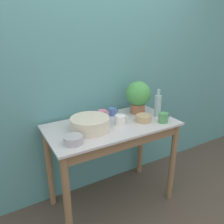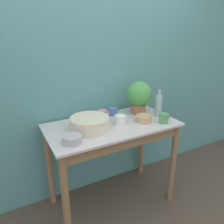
{
  "view_description": "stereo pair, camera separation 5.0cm",
  "coord_description": "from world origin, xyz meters",
  "px_view_note": "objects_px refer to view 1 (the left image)",
  "views": [
    {
      "loc": [
        -0.93,
        -1.3,
        1.7
      ],
      "look_at": [
        0.0,
        0.32,
        1.0
      ],
      "focal_mm": 35.0,
      "sensor_mm": 36.0,
      "label": 1
    },
    {
      "loc": [
        -0.89,
        -1.32,
        1.7
      ],
      "look_at": [
        0.0,
        0.32,
        1.0
      ],
      "focal_mm": 35.0,
      "sensor_mm": 36.0,
      "label": 2
    }
  ],
  "objects_px": {
    "bottle_tall": "(158,105)",
    "mug_pink": "(103,115)",
    "bowl_small_tan": "(143,118)",
    "bowl_small_steel": "(73,140)",
    "mug_white": "(120,120)",
    "potted_plant": "(138,95)",
    "mug_blue": "(112,112)",
    "bowl_wash_large": "(90,124)",
    "mug_green": "(163,118)"
  },
  "relations": [
    {
      "from": "mug_green",
      "to": "bowl_small_steel",
      "type": "height_order",
      "value": "mug_green"
    },
    {
      "from": "mug_white",
      "to": "bowl_small_tan",
      "type": "relative_size",
      "value": 0.89
    },
    {
      "from": "mug_blue",
      "to": "mug_pink",
      "type": "height_order",
      "value": "mug_pink"
    },
    {
      "from": "mug_pink",
      "to": "bowl_small_tan",
      "type": "xyz_separation_m",
      "value": [
        0.32,
        -0.24,
        -0.02
      ]
    },
    {
      "from": "mug_white",
      "to": "bowl_small_steel",
      "type": "xyz_separation_m",
      "value": [
        -0.51,
        -0.14,
        -0.01
      ]
    },
    {
      "from": "mug_green",
      "to": "mug_pink",
      "type": "distance_m",
      "value": 0.58
    },
    {
      "from": "bottle_tall",
      "to": "mug_green",
      "type": "xyz_separation_m",
      "value": [
        -0.06,
        -0.16,
        -0.07
      ]
    },
    {
      "from": "mug_white",
      "to": "bowl_small_steel",
      "type": "relative_size",
      "value": 0.89
    },
    {
      "from": "potted_plant",
      "to": "bowl_small_tan",
      "type": "height_order",
      "value": "potted_plant"
    },
    {
      "from": "bowl_wash_large",
      "to": "mug_pink",
      "type": "height_order",
      "value": "bowl_wash_large"
    },
    {
      "from": "bowl_wash_large",
      "to": "bottle_tall",
      "type": "xyz_separation_m",
      "value": [
        0.74,
        -0.03,
        0.06
      ]
    },
    {
      "from": "mug_green",
      "to": "mug_pink",
      "type": "xyz_separation_m",
      "value": [
        -0.47,
        0.35,
        0.0
      ]
    },
    {
      "from": "mug_green",
      "to": "bowl_wash_large",
      "type": "bearing_deg",
      "value": 164.1
    },
    {
      "from": "mug_white",
      "to": "mug_green",
      "type": "relative_size",
      "value": 1.06
    },
    {
      "from": "bowl_small_tan",
      "to": "bowl_small_steel",
      "type": "relative_size",
      "value": 1.01
    },
    {
      "from": "bowl_wash_large",
      "to": "mug_pink",
      "type": "distance_m",
      "value": 0.26
    },
    {
      "from": "mug_green",
      "to": "mug_pink",
      "type": "bearing_deg",
      "value": 143.13
    },
    {
      "from": "bowl_wash_large",
      "to": "bowl_small_steel",
      "type": "xyz_separation_m",
      "value": [
        -0.22,
        -0.16,
        -0.03
      ]
    },
    {
      "from": "bowl_wash_large",
      "to": "bottle_tall",
      "type": "distance_m",
      "value": 0.74
    },
    {
      "from": "bowl_small_tan",
      "to": "mug_green",
      "type": "bearing_deg",
      "value": -36.16
    },
    {
      "from": "mug_pink",
      "to": "bowl_small_tan",
      "type": "bearing_deg",
      "value": -37.2
    },
    {
      "from": "bowl_wash_large",
      "to": "mug_white",
      "type": "distance_m",
      "value": 0.3
    },
    {
      "from": "mug_blue",
      "to": "mug_green",
      "type": "height_order",
      "value": "mug_green"
    },
    {
      "from": "mug_green",
      "to": "mug_pink",
      "type": "relative_size",
      "value": 1.03
    },
    {
      "from": "mug_white",
      "to": "bottle_tall",
      "type": "bearing_deg",
      "value": -1.01
    },
    {
      "from": "bottle_tall",
      "to": "bowl_small_tan",
      "type": "bearing_deg",
      "value": -166.39
    },
    {
      "from": "bottle_tall",
      "to": "bowl_small_steel",
      "type": "xyz_separation_m",
      "value": [
        -0.95,
        -0.13,
        -0.08
      ]
    },
    {
      "from": "bottle_tall",
      "to": "mug_pink",
      "type": "xyz_separation_m",
      "value": [
        -0.53,
        0.19,
        -0.07
      ]
    },
    {
      "from": "potted_plant",
      "to": "bowl_wash_large",
      "type": "xyz_separation_m",
      "value": [
        -0.61,
        -0.14,
        -0.13
      ]
    },
    {
      "from": "potted_plant",
      "to": "mug_blue",
      "type": "relative_size",
      "value": 3.0
    },
    {
      "from": "bowl_small_tan",
      "to": "mug_blue",
      "type": "bearing_deg",
      "value": 120.92
    },
    {
      "from": "mug_blue",
      "to": "bowl_small_tan",
      "type": "relative_size",
      "value": 0.75
    },
    {
      "from": "bowl_wash_large",
      "to": "bowl_small_tan",
      "type": "relative_size",
      "value": 2.27
    },
    {
      "from": "bottle_tall",
      "to": "mug_pink",
      "type": "height_order",
      "value": "bottle_tall"
    },
    {
      "from": "bottle_tall",
      "to": "mug_white",
      "type": "xyz_separation_m",
      "value": [
        -0.44,
        0.01,
        -0.07
      ]
    },
    {
      "from": "bowl_wash_large",
      "to": "mug_green",
      "type": "xyz_separation_m",
      "value": [
        0.67,
        -0.19,
        -0.01
      ]
    },
    {
      "from": "bowl_wash_large",
      "to": "mug_blue",
      "type": "bearing_deg",
      "value": 31.18
    },
    {
      "from": "mug_green",
      "to": "mug_pink",
      "type": "height_order",
      "value": "mug_pink"
    },
    {
      "from": "potted_plant",
      "to": "mug_white",
      "type": "bearing_deg",
      "value": -153.02
    },
    {
      "from": "bowl_small_tan",
      "to": "potted_plant",
      "type": "bearing_deg",
      "value": 67.65
    },
    {
      "from": "mug_blue",
      "to": "bowl_small_tan",
      "type": "xyz_separation_m",
      "value": [
        0.17,
        -0.29,
        -0.01
      ]
    },
    {
      "from": "bowl_small_tan",
      "to": "mug_white",
      "type": "bearing_deg",
      "value": 165.06
    },
    {
      "from": "bowl_wash_large",
      "to": "mug_pink",
      "type": "relative_size",
      "value": 2.81
    },
    {
      "from": "bowl_wash_large",
      "to": "potted_plant",
      "type": "bearing_deg",
      "value": 12.72
    },
    {
      "from": "bowl_wash_large",
      "to": "mug_blue",
      "type": "distance_m",
      "value": 0.41
    },
    {
      "from": "mug_blue",
      "to": "mug_green",
      "type": "xyz_separation_m",
      "value": [
        0.32,
        -0.4,
        0.01
      ]
    },
    {
      "from": "bowl_small_tan",
      "to": "bowl_small_steel",
      "type": "xyz_separation_m",
      "value": [
        -0.74,
        -0.08,
        -0.0
      ]
    },
    {
      "from": "mug_white",
      "to": "mug_blue",
      "type": "xyz_separation_m",
      "value": [
        0.05,
        0.23,
        -0.0
      ]
    },
    {
      "from": "mug_blue",
      "to": "mug_pink",
      "type": "distance_m",
      "value": 0.15
    },
    {
      "from": "mug_white",
      "to": "mug_pink",
      "type": "distance_m",
      "value": 0.2
    }
  ]
}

